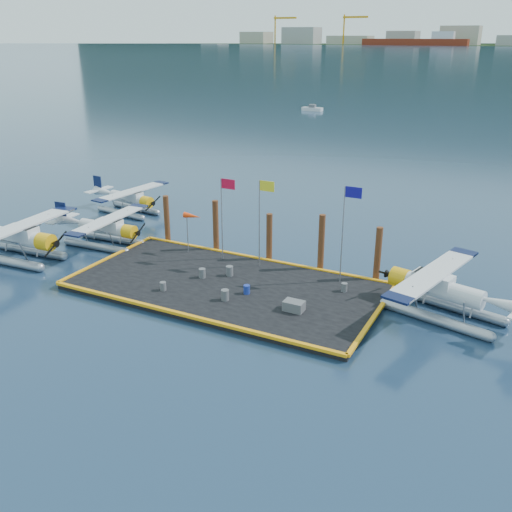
{
  "coord_description": "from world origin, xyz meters",
  "views": [
    {
      "loc": [
        17.34,
        -29.62,
        15.76
      ],
      "look_at": [
        1.16,
        2.0,
        1.88
      ],
      "focal_mm": 40.0,
      "sensor_mm": 36.0,
      "label": 1
    }
  ],
  "objects": [
    {
      "name": "piling_3",
      "position": [
        4.5,
        5.4,
        2.15
      ],
      "size": [
        0.44,
        0.44,
        4.3
      ],
      "primitive_type": "cylinder",
      "color": "#472914",
      "rests_on": "ground"
    },
    {
      "name": "drum_2",
      "position": [
        1.89,
        -0.73,
        0.69
      ],
      "size": [
        0.41,
        0.41,
        0.57
      ],
      "primitive_type": "cylinder",
      "color": "navy",
      "rests_on": "dock"
    },
    {
      "name": "ground",
      "position": [
        0.0,
        0.0,
        0.0
      ],
      "size": [
        4000.0,
        4000.0,
        0.0
      ],
      "primitive_type": "plane",
      "color": "#162D43",
      "rests_on": "ground"
    },
    {
      "name": "seaplane_a",
      "position": [
        -16.27,
        -2.43,
        1.62
      ],
      "size": [
        9.49,
        10.46,
        3.71
      ],
      "rotation": [
        0.0,
        0.0,
        -1.51
      ],
      "color": "#9397A1",
      "rests_on": "ground"
    },
    {
      "name": "crate",
      "position": [
        5.5,
        -1.54,
        0.7
      ],
      "size": [
        1.21,
        0.8,
        0.6
      ],
      "primitive_type": "cube",
      "color": "#4F5054",
      "rests_on": "dock"
    },
    {
      "name": "seaplane_b",
      "position": [
        -12.51,
        2.83,
        1.36
      ],
      "size": [
        7.97,
        8.79,
        3.12
      ],
      "rotation": [
        0.0,
        0.0,
        -1.52
      ],
      "color": "#9397A1",
      "rests_on": "ground"
    },
    {
      "name": "piling_1",
      "position": [
        -4.0,
        5.4,
        2.1
      ],
      "size": [
        0.44,
        0.44,
        4.2
      ],
      "primitive_type": "cylinder",
      "color": "#472914",
      "rests_on": "ground"
    },
    {
      "name": "drum_4",
      "position": [
        7.27,
        2.41,
        0.68
      ],
      "size": [
        0.4,
        0.4,
        0.56
      ],
      "primitive_type": "cylinder",
      "color": "#4F5054",
      "rests_on": "dock"
    },
    {
      "name": "piling_4",
      "position": [
        8.5,
        5.4,
        2.0
      ],
      "size": [
        0.44,
        0.44,
        4.0
      ],
      "primitive_type": "cylinder",
      "color": "#472914",
      "rests_on": "ground"
    },
    {
      "name": "windsock",
      "position": [
        -5.03,
        3.8,
        3.23
      ],
      "size": [
        1.4,
        0.44,
        3.12
      ],
      "color": "gray",
      "rests_on": "dock"
    },
    {
      "name": "drum_5",
      "position": [
        -0.5,
        1.29,
        0.74
      ],
      "size": [
        0.48,
        0.48,
        0.68
      ],
      "primitive_type": "cylinder",
      "color": "#4F5054",
      "rests_on": "dock"
    },
    {
      "name": "flagpole_blue",
      "position": [
        6.7,
        3.8,
        4.69
      ],
      "size": [
        1.14,
        0.08,
        6.5
      ],
      "color": "gray",
      "rests_on": "dock"
    },
    {
      "name": "seaplane_c",
      "position": [
        -16.43,
        10.64,
        1.33
      ],
      "size": [
        7.8,
        8.61,
        3.05
      ],
      "rotation": [
        0.0,
        0.0,
        -1.69
      ],
      "color": "#9397A1",
      "rests_on": "ground"
    },
    {
      "name": "piling_2",
      "position": [
        0.5,
        5.4,
        1.9
      ],
      "size": [
        0.44,
        0.44,
        3.8
      ],
      "primitive_type": "cylinder",
      "color": "#472914",
      "rests_on": "ground"
    },
    {
      "name": "flagpole_yellow",
      "position": [
        0.7,
        3.8,
        4.51
      ],
      "size": [
        1.14,
        0.08,
        6.2
      ],
      "color": "gray",
      "rests_on": "dock"
    },
    {
      "name": "dock_bumpers",
      "position": [
        0.0,
        0.0,
        0.49
      ],
      "size": [
        20.25,
        10.25,
        0.18
      ],
      "primitive_type": null,
      "color": "orange",
      "rests_on": "dock"
    },
    {
      "name": "flagpole_red",
      "position": [
        -2.29,
        3.8,
        4.4
      ],
      "size": [
        1.14,
        0.08,
        6.0
      ],
      "color": "gray",
      "rests_on": "dock"
    },
    {
      "name": "dock",
      "position": [
        0.0,
        0.0,
        0.2
      ],
      "size": [
        20.0,
        10.0,
        0.4
      ],
      "primitive_type": "cube",
      "color": "black",
      "rests_on": "ground"
    },
    {
      "name": "drum_0",
      "position": [
        -1.97,
        0.16,
        0.72
      ],
      "size": [
        0.45,
        0.45,
        0.64
      ],
      "primitive_type": "cylinder",
      "color": "#4F5054",
      "rests_on": "dock"
    },
    {
      "name": "seaplane_d",
      "position": [
        13.02,
        2.56,
        1.55
      ],
      "size": [
        9.24,
        10.01,
        3.55
      ],
      "rotation": [
        0.0,
        0.0,
        1.34
      ],
      "color": "#9397A1",
      "rests_on": "ground"
    },
    {
      "name": "drum_3",
      "position": [
        -3.11,
        -2.73,
        0.68
      ],
      "size": [
        0.4,
        0.4,
        0.57
      ],
      "primitive_type": "cylinder",
      "color": "#4F5054",
      "rests_on": "dock"
    },
    {
      "name": "piling_0",
      "position": [
        -8.5,
        5.4,
        2.0
      ],
      "size": [
        0.44,
        0.44,
        4.0
      ],
      "primitive_type": "cylinder",
      "color": "#472914",
      "rests_on": "ground"
    },
    {
      "name": "drum_1",
      "position": [
        1.15,
        -2.18,
        0.75
      ],
      "size": [
        0.49,
        0.49,
        0.69
      ],
      "primitive_type": "cylinder",
      "color": "#4F5054",
      "rests_on": "dock"
    }
  ]
}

